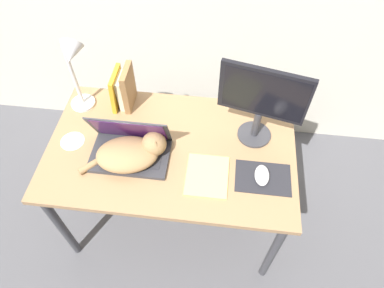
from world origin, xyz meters
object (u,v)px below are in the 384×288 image
object	(u,v)px
external_monitor	(262,101)
computer_mouse	(262,175)
laptop	(130,148)
notepad	(207,176)
cd_disc	(72,141)
cat	(132,152)
desk_lamp	(73,65)
book_row	(123,89)

from	to	relation	value
external_monitor	computer_mouse	xyz separation A→B (m)	(0.04, -0.25, -0.23)
laptop	notepad	distance (m)	0.39
notepad	computer_mouse	bearing A→B (deg)	5.13
laptop	cd_disc	size ratio (longest dim) A/B	3.17
laptop	computer_mouse	size ratio (longest dim) A/B	3.36
cat	desk_lamp	world-z (taller)	desk_lamp
cat	external_monitor	xyz separation A→B (m)	(0.58, 0.22, 0.19)
computer_mouse	notepad	distance (m)	0.25
laptop	desk_lamp	xyz separation A→B (m)	(-0.30, 0.27, 0.26)
computer_mouse	notepad	size ratio (longest dim) A/B	0.49
notepad	external_monitor	bearing A→B (deg)	51.80
external_monitor	notepad	bearing A→B (deg)	-128.20
external_monitor	computer_mouse	distance (m)	0.34
cat	computer_mouse	world-z (taller)	cat
laptop	notepad	world-z (taller)	laptop
external_monitor	computer_mouse	world-z (taller)	external_monitor
cat	desk_lamp	xyz separation A→B (m)	(-0.32, 0.30, 0.25)
laptop	cat	bearing A→B (deg)	-57.95
external_monitor	cd_disc	distance (m)	0.96
desk_lamp	cd_disc	distance (m)	0.38
laptop	cd_disc	bearing A→B (deg)	173.33
desk_lamp	cat	bearing A→B (deg)	-42.97
cat	computer_mouse	size ratio (longest dim) A/B	3.54
book_row	computer_mouse	bearing A→B (deg)	-28.06
external_monitor	laptop	bearing A→B (deg)	-162.75
cat	computer_mouse	distance (m)	0.62
external_monitor	notepad	xyz separation A→B (m)	(-0.22, -0.27, -0.25)
laptop	computer_mouse	xyz separation A→B (m)	(0.64, -0.06, -0.02)
book_row	notepad	bearing A→B (deg)	-40.59
cat	cd_disc	world-z (taller)	cat
cat	desk_lamp	distance (m)	0.50
desk_lamp	cd_disc	size ratio (longest dim) A/B	3.77
book_row	external_monitor	bearing A→B (deg)	-11.54
laptop	desk_lamp	world-z (taller)	desk_lamp
cat	notepad	world-z (taller)	cat
cat	book_row	bearing A→B (deg)	108.97
computer_mouse	cat	bearing A→B (deg)	177.10
external_monitor	desk_lamp	xyz separation A→B (m)	(-0.90, 0.08, 0.05)
desk_lamp	notepad	world-z (taller)	desk_lamp
book_row	notepad	size ratio (longest dim) A/B	1.04
laptop	desk_lamp	size ratio (longest dim) A/B	0.84
external_monitor	book_row	world-z (taller)	external_monitor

